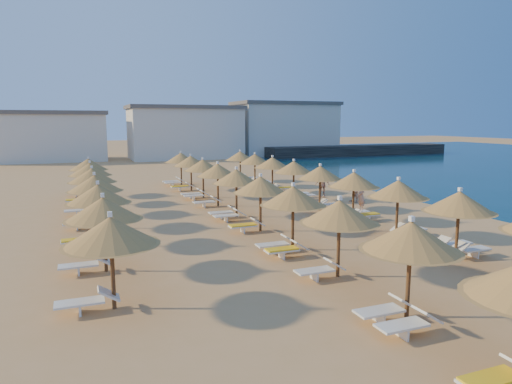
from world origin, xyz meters
name	(u,v)px	position (x,y,z in m)	size (l,w,h in m)	color
ground	(313,228)	(0.00, 0.00, 0.00)	(220.00, 220.00, 0.00)	tan
jetty	(359,150)	(29.73, 39.95, 0.75)	(30.00, 4.00, 1.50)	black
hotel_blocks	(187,132)	(4.35, 45.37, 3.70)	(49.68, 10.78, 8.10)	beige
parasol_row_east	(336,177)	(2.56, 2.16, 2.18)	(2.68, 33.89, 2.77)	brown
parasol_row_west	(248,181)	(-2.61, 2.16, 2.18)	(2.68, 33.89, 2.77)	brown
parasol_row_inland	(95,184)	(-9.85, 3.89, 2.18)	(2.68, 23.49, 2.77)	brown
loungers	(256,215)	(-2.08, 2.35, 0.34)	(15.51, 31.77, 0.66)	white
beachgoer_c	(322,185)	(5.08, 7.98, 0.85)	(0.99, 0.41, 1.69)	tan
beachgoer_a	(361,196)	(4.68, 2.79, 0.89)	(0.65, 0.43, 1.78)	tan
beachgoer_b	(354,189)	(5.95, 5.39, 0.86)	(0.83, 0.65, 1.72)	tan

